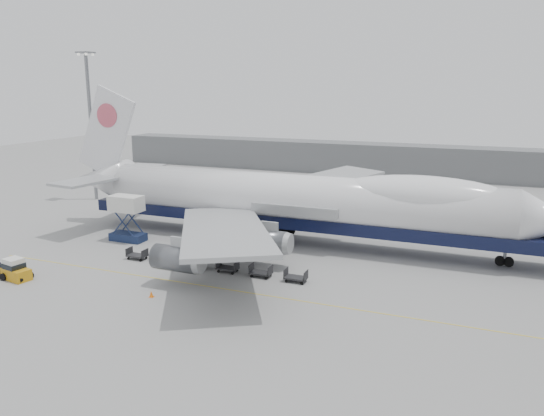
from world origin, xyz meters
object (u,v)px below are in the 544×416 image
at_px(catering_truck, 127,215).
at_px(ground_worker, 1,270).
at_px(airliner, 300,200).
at_px(baggage_tug, 15,270).

relative_size(catering_truck, ground_worker, 3.48).
bearing_deg(airliner, baggage_tug, -134.54).
distance_m(catering_truck, baggage_tug, 16.56).
bearing_deg(catering_truck, ground_worker, -103.29).
distance_m(airliner, catering_truck, 22.61).
xyz_separation_m(catering_truck, baggage_tug, (-2.13, -16.24, -2.42)).
height_order(baggage_tug, ground_worker, baggage_tug).
xyz_separation_m(airliner, baggage_tug, (-23.34, -23.72, -4.62)).
xyz_separation_m(airliner, catering_truck, (-21.22, -7.48, -2.20)).
relative_size(baggage_tug, ground_worker, 1.94).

